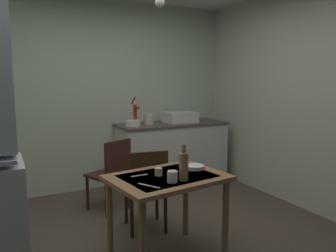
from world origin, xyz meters
TOP-DOWN VIEW (x-y plane):
  - ground_plane at (0.00, 0.00)m, footprint 5.00×5.00m
  - wall_back at (0.00, 2.05)m, footprint 3.97×0.10m
  - wall_right at (1.99, 0.00)m, footprint 0.10×4.10m
  - counter_cabinet at (0.98, 1.68)m, footprint 1.58×0.64m
  - sink_basin at (1.12, 1.68)m, footprint 0.44×0.34m
  - hand_pump at (0.44, 1.73)m, footprint 0.05×0.27m
  - mixing_bowl_counter at (0.37, 1.63)m, footprint 0.20×0.20m
  - stoneware_crock at (0.62, 1.68)m, footprint 0.13×0.13m
  - dining_table at (-0.01, -0.12)m, footprint 1.01×0.79m
  - chair_far_side at (0.05, 0.45)m, footprint 0.47×0.47m
  - chair_by_counter at (-0.11, 1.11)m, footprint 0.53×0.53m
  - serving_bowl_wide at (0.31, -0.04)m, footprint 0.17×0.17m
  - mug_dark at (-0.07, -0.09)m, footprint 0.06×0.06m
  - teacup_cream at (-0.05, -0.29)m, footprint 0.08×0.08m
  - glass_bottle at (0.05, -0.29)m, footprint 0.07×0.07m
  - table_knife at (-0.25, -0.30)m, footprint 0.11×0.18m
  - teaspoon_near_bowl at (-0.22, -0.02)m, footprint 0.15×0.02m
  - pendant_bulb at (0.03, 0.08)m, footprint 0.08×0.08m

SIDE VIEW (x-z plane):
  - ground_plane at x=0.00m, z-range 0.00..0.00m
  - counter_cabinet at x=0.98m, z-range 0.00..0.91m
  - chair_far_side at x=0.05m, z-range 0.03..0.88m
  - chair_by_counter at x=-0.11m, z-range 0.03..0.88m
  - dining_table at x=-0.01m, z-range 0.25..0.99m
  - table_knife at x=-0.25m, z-range 0.74..0.74m
  - teaspoon_near_bowl at x=-0.22m, z-range 0.74..0.74m
  - serving_bowl_wide at x=0.31m, z-range 0.74..0.77m
  - mug_dark at x=-0.07m, z-range 0.74..0.80m
  - teacup_cream at x=-0.05m, z-range 0.74..0.83m
  - glass_bottle at x=0.05m, z-range 0.71..1.00m
  - mixing_bowl_counter at x=0.37m, z-range 0.91..0.98m
  - stoneware_crock at x=0.62m, z-range 0.91..1.05m
  - sink_basin at x=1.12m, z-range 0.91..1.06m
  - hand_pump at x=0.44m, z-range 0.88..1.27m
  - wall_back at x=0.00m, z-range 0.00..2.61m
  - wall_right at x=1.99m, z-range 0.00..2.61m
  - pendant_bulb at x=0.03m, z-range 2.12..2.20m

